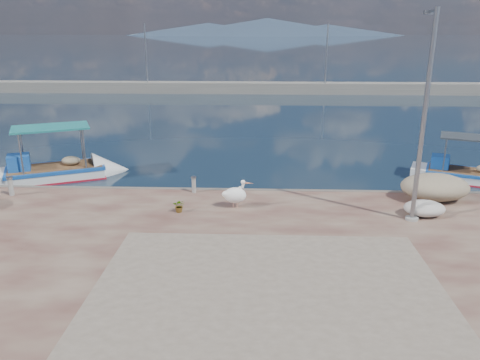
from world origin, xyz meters
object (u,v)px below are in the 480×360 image
Objects in this scene: pelican at (236,195)px; bollard_near at (194,184)px; boat_left at (55,174)px; lamp_post at (423,127)px; boat_right at (467,177)px.

bollard_near is at bearing 134.54° from pelican.
lamp_post is (15.15, -5.66, 3.57)m from boat_left.
pelican reaches higher than bollard_near.
lamp_post reaches higher than boat_left.
lamp_post is at bearing -17.59° from bollard_near.
lamp_post is at bearing -104.71° from boat_right.
boat_left is at bearing 156.42° from bollard_near.
bollard_near is (-1.78, 1.64, -0.15)m from pelican.
boat_right is 8.38m from lamp_post.
boat_left reaches higher than bollard_near.
boat_right is 12.99m from bollard_near.
pelican is at bearing -42.56° from bollard_near.
boat_right is 0.78× the size of lamp_post.
boat_right is at bearing 53.74° from lamp_post.
boat_left reaches higher than boat_right.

